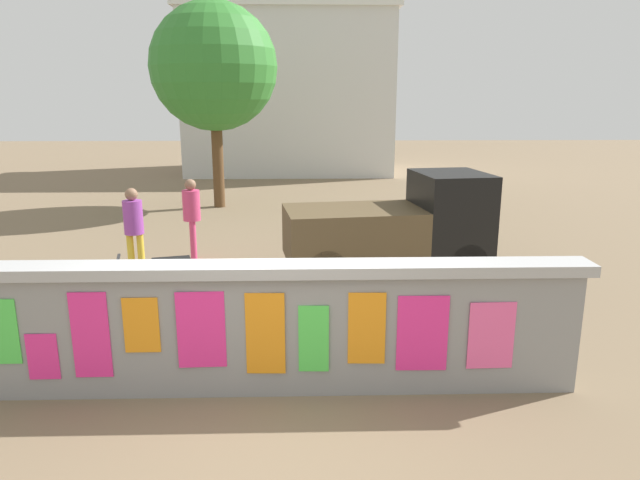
{
  "coord_description": "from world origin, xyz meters",
  "views": [
    {
      "loc": [
        0.32,
        -5.78,
        3.16
      ],
      "look_at": [
        0.54,
        2.03,
        1.21
      ],
      "focal_mm": 32.12,
      "sensor_mm": 36.0,
      "label": 1
    }
  ],
  "objects_px": {
    "bicycle_near": "(343,316)",
    "person_bystander": "(192,211)",
    "tree_roadside": "(214,67)",
    "motorcycle": "(161,281)",
    "auto_rickshaw_truck": "(397,226)",
    "person_walking": "(134,223)"
  },
  "relations": [
    {
      "from": "person_walking",
      "to": "tree_roadside",
      "type": "xyz_separation_m",
      "value": [
        0.51,
        6.84,
        3.0
      ]
    },
    {
      "from": "tree_roadside",
      "to": "person_bystander",
      "type": "bearing_deg",
      "value": -87.01
    },
    {
      "from": "motorcycle",
      "to": "person_bystander",
      "type": "distance_m",
      "value": 2.88
    },
    {
      "from": "bicycle_near",
      "to": "person_walking",
      "type": "xyz_separation_m",
      "value": [
        -3.53,
        2.96,
        0.62
      ]
    },
    {
      "from": "tree_roadside",
      "to": "motorcycle",
      "type": "bearing_deg",
      "value": -87.65
    },
    {
      "from": "auto_rickshaw_truck",
      "to": "person_bystander",
      "type": "relative_size",
      "value": 2.33
    },
    {
      "from": "auto_rickshaw_truck",
      "to": "person_bystander",
      "type": "xyz_separation_m",
      "value": [
        -3.89,
        1.09,
        0.09
      ]
    },
    {
      "from": "auto_rickshaw_truck",
      "to": "motorcycle",
      "type": "distance_m",
      "value": 4.24
    },
    {
      "from": "bicycle_near",
      "to": "person_bystander",
      "type": "bearing_deg",
      "value": 123.67
    },
    {
      "from": "motorcycle",
      "to": "person_walking",
      "type": "bearing_deg",
      "value": 116.85
    },
    {
      "from": "auto_rickshaw_truck",
      "to": "person_walking",
      "type": "height_order",
      "value": "auto_rickshaw_truck"
    },
    {
      "from": "auto_rickshaw_truck",
      "to": "tree_roadside",
      "type": "xyz_separation_m",
      "value": [
        -4.19,
        6.81,
        3.09
      ]
    },
    {
      "from": "person_walking",
      "to": "motorcycle",
      "type": "bearing_deg",
      "value": -63.15
    },
    {
      "from": "auto_rickshaw_truck",
      "to": "bicycle_near",
      "type": "relative_size",
      "value": 2.22
    },
    {
      "from": "bicycle_near",
      "to": "person_bystander",
      "type": "relative_size",
      "value": 1.05
    },
    {
      "from": "auto_rickshaw_truck",
      "to": "tree_roadside",
      "type": "distance_m",
      "value": 8.57
    },
    {
      "from": "auto_rickshaw_truck",
      "to": "bicycle_near",
      "type": "xyz_separation_m",
      "value": [
        -1.17,
        -2.99,
        -0.54
      ]
    },
    {
      "from": "motorcycle",
      "to": "person_bystander",
      "type": "bearing_deg",
      "value": 91.06
    },
    {
      "from": "person_bystander",
      "to": "tree_roadside",
      "type": "height_order",
      "value": "tree_roadside"
    },
    {
      "from": "person_bystander",
      "to": "bicycle_near",
      "type": "bearing_deg",
      "value": -56.33
    },
    {
      "from": "person_walking",
      "to": "person_bystander",
      "type": "xyz_separation_m",
      "value": [
        0.81,
        1.12,
        0.0
      ]
    },
    {
      "from": "auto_rickshaw_truck",
      "to": "tree_roadside",
      "type": "height_order",
      "value": "tree_roadside"
    }
  ]
}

